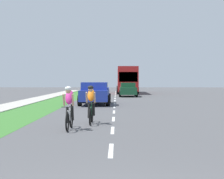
{
  "coord_description": "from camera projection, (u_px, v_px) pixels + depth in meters",
  "views": [
    {
      "loc": [
        0.14,
        -3.94,
        1.8
      ],
      "look_at": [
        -0.23,
        23.66,
        1.03
      ],
      "focal_mm": 54.82,
      "sensor_mm": 36.0,
      "label": 1
    }
  ],
  "objects": [
    {
      "name": "ground_plane",
      "position": [
        115.0,
        106.0,
        23.98
      ],
      "size": [
        120.0,
        120.0,
        0.0
      ],
      "primitive_type": "plane",
      "color": "#4C4C4F"
    },
    {
      "name": "grass_verge",
      "position": [
        46.0,
        106.0,
        24.04
      ],
      "size": [
        2.8,
        70.0,
        0.01
      ],
      "primitive_type": "cube",
      "color": "#38722D",
      "rests_on": "ground_plane"
    },
    {
      "name": "sidewalk_concrete",
      "position": [
        12.0,
        105.0,
        24.08
      ],
      "size": [
        1.96,
        70.0,
        0.1
      ],
      "primitive_type": "cube",
      "color": "#B2ADA3",
      "rests_on": "ground_plane"
    },
    {
      "name": "lane_markings_center",
      "position": [
        115.0,
        102.0,
        27.98
      ],
      "size": [
        0.12,
        54.3,
        0.01
      ],
      "color": "white",
      "rests_on": "ground_plane"
    },
    {
      "name": "cyclist_lead",
      "position": [
        69.0,
        107.0,
        12.35
      ],
      "size": [
        0.42,
        1.72,
        1.58
      ],
      "color": "black",
      "rests_on": "ground_plane"
    },
    {
      "name": "cyclist_trailing",
      "position": [
        91.0,
        104.0,
        14.01
      ],
      "size": [
        0.42,
        1.72,
        1.58
      ],
      "color": "black",
      "rests_on": "ground_plane"
    },
    {
      "name": "pickup_blue",
      "position": [
        95.0,
        93.0,
        24.99
      ],
      "size": [
        2.22,
        5.1,
        1.64
      ],
      "color": "#23389E",
      "rests_on": "ground_plane"
    },
    {
      "name": "sedan_dark_green",
      "position": [
        128.0,
        89.0,
        37.31
      ],
      "size": [
        1.98,
        4.3,
        1.52
      ],
      "color": "#194C2D",
      "rests_on": "ground_plane"
    },
    {
      "name": "bus_red",
      "position": [
        127.0,
        79.0,
        46.77
      ],
      "size": [
        2.78,
        11.6,
        3.48
      ],
      "color": "red",
      "rests_on": "ground_plane"
    }
  ]
}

